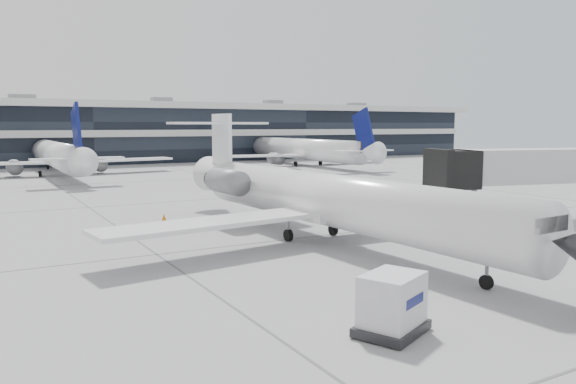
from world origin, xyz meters
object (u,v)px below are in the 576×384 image
regional_jet (324,197)px  ramp_worker (541,246)px  jet_bridge (548,166)px  cargo_uld (392,304)px

regional_jet → ramp_worker: regional_jet is taller
regional_jet → ramp_worker: bearing=-62.4°
regional_jet → jet_bridge: 18.58m
ramp_worker → cargo_uld: size_ratio=0.67×
ramp_worker → cargo_uld: (-12.27, -3.46, 0.01)m
regional_jet → jet_bridge: size_ratio=2.03×
regional_jet → ramp_worker: size_ratio=16.92×
regional_jet → ramp_worker: (6.10, -10.22, -1.67)m
regional_jet → cargo_uld: size_ratio=11.37×
regional_jet → jet_bridge: bearing=-7.9°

